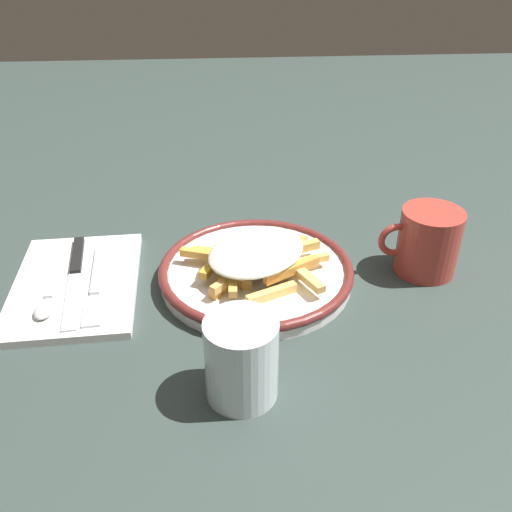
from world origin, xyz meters
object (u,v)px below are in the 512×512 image
(napkin, at_px, (76,285))
(knife, at_px, (76,272))
(spoon, at_px, (48,296))
(water_glass, at_px, (241,359))
(coffee_mug, at_px, (427,242))
(plate, at_px, (256,272))
(fork, at_px, (96,285))
(fries_heap, at_px, (259,255))

(napkin, relative_size, knife, 1.10)
(knife, distance_m, spoon, 0.06)
(water_glass, bearing_deg, coffee_mug, -141.23)
(plate, xyz_separation_m, napkin, (0.24, 0.00, -0.01))
(water_glass, bearing_deg, plate, -98.28)
(spoon, bearing_deg, coffee_mug, -174.92)
(fork, bearing_deg, spoon, 22.42)
(napkin, bearing_deg, plate, -179.63)
(fries_heap, xyz_separation_m, fork, (0.22, 0.01, -0.03))
(plate, xyz_separation_m, fries_heap, (-0.00, 0.00, 0.03))
(knife, xyz_separation_m, coffee_mug, (-0.48, 0.01, 0.03))
(napkin, height_order, spoon, spoon)
(coffee_mug, bearing_deg, fries_heap, 3.24)
(fork, bearing_deg, coffee_mug, -177.20)
(fries_heap, xyz_separation_m, napkin, (0.24, -0.00, -0.04))
(plate, height_order, knife, plate)
(napkin, xyz_separation_m, spoon, (0.03, 0.03, 0.01))
(knife, bearing_deg, fork, 135.66)
(plate, bearing_deg, napkin, 0.37)
(plate, distance_m, napkin, 0.24)
(fries_heap, xyz_separation_m, water_glass, (0.03, 0.20, 0.00))
(water_glass, bearing_deg, fork, -46.27)
(knife, distance_m, water_glass, 0.31)
(plate, distance_m, fork, 0.21)
(plate, relative_size, fries_heap, 1.31)
(fries_heap, distance_m, napkin, 0.25)
(plate, distance_m, knife, 0.24)
(spoon, bearing_deg, napkin, -126.53)
(plate, relative_size, coffee_mug, 2.35)
(spoon, height_order, water_glass, water_glass)
(napkin, relative_size, fork, 1.31)
(spoon, bearing_deg, water_glass, 144.74)
(plate, xyz_separation_m, water_glass, (0.03, 0.20, 0.03))
(napkin, height_order, fork, fork)
(fries_heap, height_order, water_glass, water_glass)
(fork, relative_size, knife, 0.84)
(plate, height_order, water_glass, water_glass)
(fries_heap, bearing_deg, plate, -54.34)
(fries_heap, relative_size, coffee_mug, 1.79)
(water_glass, bearing_deg, spoon, -35.26)
(napkin, xyz_separation_m, water_glass, (-0.21, 0.20, 0.04))
(knife, relative_size, spoon, 1.38)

